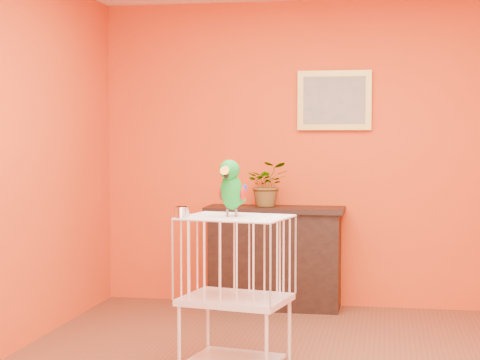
# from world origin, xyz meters

# --- Properties ---
(room_shell) EXTENTS (4.50, 4.50, 4.50)m
(room_shell) POSITION_xyz_m (0.00, 0.00, 1.58)
(room_shell) COLOR #E14815
(room_shell) RESTS_ON ground
(console_cabinet) EXTENTS (1.16, 0.42, 0.86)m
(console_cabinet) POSITION_xyz_m (-0.48, 2.05, 0.43)
(console_cabinet) COLOR black
(console_cabinet) RESTS_ON ground
(potted_plant) EXTENTS (0.41, 0.44, 0.30)m
(potted_plant) POSITION_xyz_m (-0.54, 2.05, 1.00)
(potted_plant) COLOR #26722D
(potted_plant) RESTS_ON console_cabinet
(framed_picture) EXTENTS (0.62, 0.04, 0.50)m
(framed_picture) POSITION_xyz_m (0.00, 2.22, 1.75)
(framed_picture) COLOR gold
(framed_picture) RESTS_ON room_shell
(birdcage) EXTENTS (0.70, 0.58, 0.95)m
(birdcage) POSITION_xyz_m (-0.46, 0.18, 0.50)
(birdcage) COLOR white
(birdcage) RESTS_ON ground
(feed_cup) EXTENTS (0.09, 0.09, 0.06)m
(feed_cup) POSITION_xyz_m (-0.76, 0.04, 0.99)
(feed_cup) COLOR silver
(feed_cup) RESTS_ON birdcage
(parrot) EXTENTS (0.18, 0.32, 0.35)m
(parrot) POSITION_xyz_m (-0.48, 0.17, 1.13)
(parrot) COLOR #59544C
(parrot) RESTS_ON birdcage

